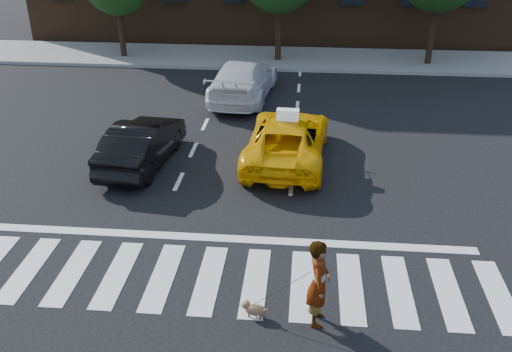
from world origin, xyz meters
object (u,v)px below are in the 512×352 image
at_px(white_suv, 243,79).
at_px(dog, 253,309).
at_px(woman, 319,283).
at_px(black_sedan, 142,143).
at_px(taxi, 287,139).

distance_m(white_suv, dog, 12.96).
relative_size(white_suv, woman, 2.88).
distance_m(black_sedan, white_suv, 6.70).
bearing_deg(taxi, white_suv, -66.84).
bearing_deg(taxi, dog, 91.06).
distance_m(woman, dog, 1.42).
height_order(white_suv, woman, woman).
xyz_separation_m(white_suv, woman, (2.85, -12.85, 0.15)).
bearing_deg(black_sedan, white_suv, -104.47).
bearing_deg(woman, taxi, 8.21).
height_order(black_sedan, white_suv, white_suv).
bearing_deg(taxi, woman, 100.65).
relative_size(black_sedan, dog, 7.44).
bearing_deg(woman, black_sedan, 39.56).
xyz_separation_m(taxi, black_sedan, (-4.30, -0.69, -0.01)).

